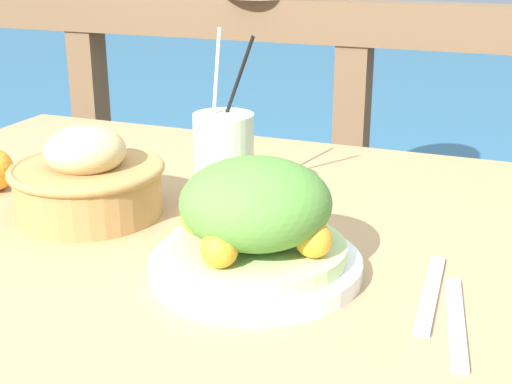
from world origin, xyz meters
TOP-DOWN VIEW (x-y plane):
  - patio_table at (0.00, 0.00)m, footprint 1.23×0.89m
  - railing_fence at (0.00, 0.73)m, footprint 2.80×0.08m
  - sea_backdrop at (0.00, 3.23)m, footprint 12.00×4.00m
  - salad_plate at (0.10, -0.11)m, footprint 0.24×0.24m
  - drink_glass at (-0.03, 0.08)m, footprint 0.09×0.08m
  - bread_basket at (-0.18, -0.02)m, footprint 0.21×0.21m
  - fork at (0.29, -0.09)m, footprint 0.02×0.18m
  - knife at (0.32, -0.14)m, footprint 0.04×0.18m

SIDE VIEW (x-z plane):
  - sea_backdrop at x=0.00m, z-range 0.00..0.35m
  - patio_table at x=0.00m, z-range 0.29..1.05m
  - railing_fence at x=0.00m, z-range 0.19..1.19m
  - fork at x=0.29m, z-range 0.76..0.77m
  - knife at x=0.32m, z-range 0.76..0.77m
  - bread_basket at x=-0.18m, z-range 0.75..0.87m
  - salad_plate at x=0.10m, z-range 0.75..0.89m
  - drink_glass at x=-0.03m, z-range 0.71..0.95m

